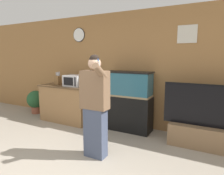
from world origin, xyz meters
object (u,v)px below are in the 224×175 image
(counter_island, at_px, (67,103))
(person_standing, at_px, (95,105))
(microwave, at_px, (74,81))
(tv_on_stand, at_px, (207,130))
(potted_plant, at_px, (36,100))
(knife_block, at_px, (58,80))
(aquarium_on_stand, at_px, (128,101))

(counter_island, distance_m, person_standing, 2.03)
(microwave, distance_m, tv_on_stand, 2.99)
(microwave, height_order, person_standing, person_standing)
(tv_on_stand, height_order, potted_plant, tv_on_stand)
(counter_island, distance_m, knife_block, 0.62)
(counter_island, distance_m, tv_on_stand, 3.18)
(person_standing, bearing_deg, microwave, 138.82)
(counter_island, xyz_separation_m, person_standing, (1.61, -1.18, 0.40))
(tv_on_stand, distance_m, potted_plant, 4.43)
(counter_island, bearing_deg, aquarium_on_stand, 5.63)
(counter_island, xyz_separation_m, knife_block, (-0.25, -0.01, 0.57))
(microwave, distance_m, aquarium_on_stand, 1.39)
(knife_block, relative_size, aquarium_on_stand, 0.25)
(potted_plant, bearing_deg, aquarium_on_stand, 0.43)
(microwave, relative_size, potted_plant, 0.68)
(knife_block, bearing_deg, potted_plant, 171.55)
(person_standing, distance_m, potted_plant, 3.18)
(counter_island, bearing_deg, potted_plant, 173.79)
(knife_block, bearing_deg, aquarium_on_stand, 5.27)
(knife_block, distance_m, person_standing, 2.20)
(counter_island, height_order, aquarium_on_stand, aquarium_on_stand)
(microwave, relative_size, tv_on_stand, 0.29)
(aquarium_on_stand, distance_m, person_standing, 1.35)
(knife_block, height_order, potted_plant, knife_block)
(microwave, height_order, potted_plant, microwave)
(aquarium_on_stand, bearing_deg, knife_block, -174.73)
(person_standing, bearing_deg, knife_block, 147.94)
(microwave, relative_size, aquarium_on_stand, 0.34)
(tv_on_stand, bearing_deg, microwave, -179.84)
(tv_on_stand, relative_size, person_standing, 0.94)
(knife_block, bearing_deg, person_standing, -32.06)
(person_standing, bearing_deg, potted_plant, 155.35)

